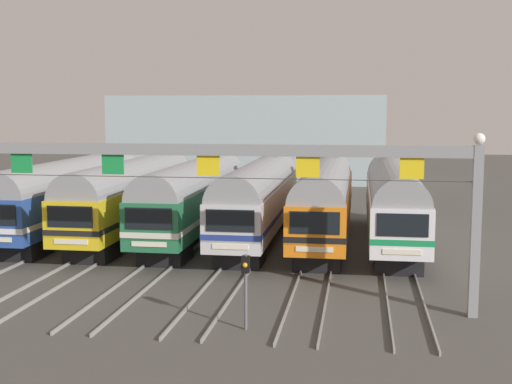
# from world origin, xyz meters

# --- Properties ---
(ground_plane) EXTENTS (160.00, 160.00, 0.00)m
(ground_plane) POSITION_xyz_m (0.00, 0.00, 0.00)
(ground_plane) COLOR #4C4944
(track_bed) EXTENTS (21.05, 70.00, 0.15)m
(track_bed) POSITION_xyz_m (0.00, 17.00, 0.07)
(track_bed) COLOR gray
(track_bed) RESTS_ON ground
(commuter_train_blue) EXTENTS (2.88, 18.06, 4.77)m
(commuter_train_blue) POSITION_xyz_m (-9.77, -0.01, 2.69)
(commuter_train_blue) COLOR #284C9E
(commuter_train_blue) RESTS_ON ground
(commuter_train_yellow) EXTENTS (2.88, 18.06, 4.77)m
(commuter_train_yellow) POSITION_xyz_m (-5.86, -0.01, 2.69)
(commuter_train_yellow) COLOR gold
(commuter_train_yellow) RESTS_ON ground
(commuter_train_green) EXTENTS (2.88, 18.06, 5.05)m
(commuter_train_green) POSITION_xyz_m (-1.95, -0.00, 2.69)
(commuter_train_green) COLOR #236B42
(commuter_train_green) RESTS_ON ground
(commuter_train_silver) EXTENTS (2.88, 18.06, 5.05)m
(commuter_train_silver) POSITION_xyz_m (1.95, -0.00, 2.69)
(commuter_train_silver) COLOR silver
(commuter_train_silver) RESTS_ON ground
(commuter_train_orange) EXTENTS (2.88, 18.06, 5.05)m
(commuter_train_orange) POSITION_xyz_m (5.86, -0.00, 2.69)
(commuter_train_orange) COLOR orange
(commuter_train_orange) RESTS_ON ground
(commuter_train_white) EXTENTS (2.88, 18.06, 5.05)m
(commuter_train_white) POSITION_xyz_m (9.77, -0.00, 2.69)
(commuter_train_white) COLOR white
(commuter_train_white) RESTS_ON ground
(catenary_gantry) EXTENTS (24.78, 0.44, 6.97)m
(catenary_gantry) POSITION_xyz_m (0.00, -13.50, 5.33)
(catenary_gantry) COLOR gray
(catenary_gantry) RESTS_ON ground
(yard_signal_mast) EXTENTS (0.28, 0.35, 2.74)m
(yard_signal_mast) POSITION_xyz_m (3.91, -16.30, 1.92)
(yard_signal_mast) COLOR #59595E
(yard_signal_mast) RESTS_ON ground
(maintenance_building) EXTENTS (29.05, 10.00, 9.13)m
(maintenance_building) POSITION_xyz_m (-4.17, 34.14, 4.56)
(maintenance_building) COLOR #9EB2B7
(maintenance_building) RESTS_ON ground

